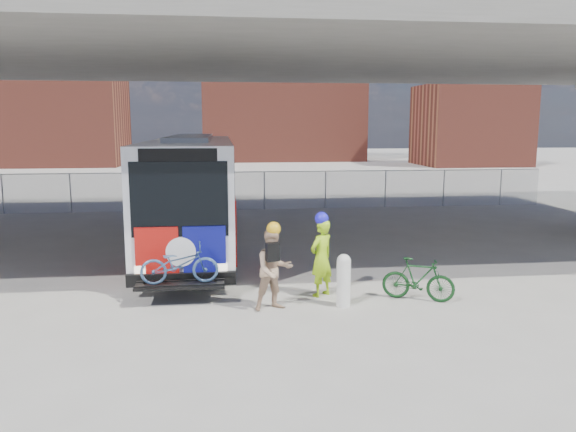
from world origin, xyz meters
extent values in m
plane|color=#9E9991|center=(0.00, 0.00, 0.00)|extent=(160.00, 160.00, 0.00)
cube|color=silver|center=(-2.00, 4.26, 1.95)|extent=(2.55, 12.00, 3.20)
cube|color=black|center=(-2.00, 4.76, 2.59)|extent=(2.61, 11.00, 1.28)
cube|color=black|center=(-2.00, -1.69, 2.33)|extent=(2.24, 0.12, 1.76)
cube|color=black|center=(-2.00, -1.69, 3.36)|extent=(1.78, 0.12, 0.30)
cube|color=black|center=(-2.00, -1.79, 0.45)|extent=(2.55, 0.20, 0.30)
cube|color=#A6110C|center=(-2.55, -1.76, 1.10)|extent=(1.00, 0.08, 1.20)
cube|color=navy|center=(-1.45, -1.76, 1.10)|extent=(1.00, 0.08, 1.20)
cylinder|color=silver|center=(-2.00, -1.78, 1.10)|extent=(0.70, 0.06, 0.70)
cube|color=gray|center=(-2.00, 4.26, 3.62)|extent=(1.28, 7.20, 0.14)
cube|color=black|center=(-2.00, -2.29, 0.45)|extent=(2.00, 0.70, 0.06)
cylinder|color=black|center=(-3.15, -0.14, 0.50)|extent=(0.30, 1.00, 1.00)
cylinder|color=black|center=(-0.85, -0.14, 0.50)|extent=(0.30, 1.00, 1.00)
cylinder|color=black|center=(-3.15, 8.46, 0.50)|extent=(0.30, 1.00, 1.00)
cylinder|color=black|center=(-0.85, 8.46, 0.50)|extent=(0.30, 1.00, 1.00)
cube|color=#A6110C|center=(-3.30, 0.46, 1.30)|extent=(0.06, 2.60, 1.70)
cube|color=navy|center=(-3.30, 2.06, 1.30)|extent=(0.06, 1.40, 1.70)
cube|color=#A6110C|center=(-0.70, 0.46, 1.30)|extent=(0.06, 2.60, 1.70)
cube|color=navy|center=(-0.70, 2.06, 1.30)|extent=(0.06, 1.40, 1.70)
imported|color=#3C5B84|center=(-2.00, -2.29, 0.94)|extent=(1.78, 0.72, 0.92)
cube|color=#605E59|center=(0.00, 4.00, 6.75)|extent=(40.00, 16.00, 1.50)
cube|color=#605E59|center=(0.00, 4.00, 7.55)|extent=(40.00, 0.60, 0.80)
cylinder|color=gray|center=(-8.00, 12.00, 0.90)|extent=(0.06, 0.06, 1.80)
cylinder|color=gray|center=(-4.00, 12.00, 0.90)|extent=(0.06, 0.06, 1.80)
cylinder|color=gray|center=(0.00, 12.00, 0.90)|extent=(0.06, 0.06, 1.80)
cylinder|color=gray|center=(4.00, 12.00, 0.90)|extent=(0.06, 0.06, 1.80)
cylinder|color=gray|center=(8.00, 12.00, 0.90)|extent=(0.06, 0.06, 1.80)
cylinder|color=gray|center=(12.00, 12.00, 0.90)|extent=(0.06, 0.06, 1.80)
plane|color=gray|center=(0.00, 12.00, 0.90)|extent=(30.00, 0.00, 30.00)
cube|color=gray|center=(0.00, 12.00, 1.82)|extent=(30.00, 0.05, 0.04)
cube|color=brown|center=(-18.00, 45.00, 5.00)|extent=(14.00, 10.00, 10.00)
cube|color=brown|center=(6.00, 52.00, 6.00)|extent=(18.00, 12.00, 12.00)
cube|color=brown|center=(24.00, 40.00, 4.00)|extent=(10.00, 8.00, 8.00)
cylinder|color=brown|center=(14.00, 55.00, 12.50)|extent=(2.20, 2.20, 25.00)
cylinder|color=silver|center=(1.65, -2.88, 0.52)|extent=(0.31, 0.31, 1.05)
sphere|color=silver|center=(1.65, -2.88, 1.05)|extent=(0.31, 0.31, 0.31)
imported|color=#A9E317|center=(1.29, -2.04, 0.92)|extent=(0.80, 0.76, 1.85)
sphere|color=#1F1BEC|center=(1.29, -2.04, 1.87)|extent=(0.32, 0.32, 0.32)
imported|color=tan|center=(0.08, -2.92, 0.90)|extent=(1.03, 0.89, 1.80)
sphere|color=yellow|center=(0.08, -2.92, 1.82)|extent=(0.31, 0.31, 0.31)
cube|color=black|center=(0.04, -3.12, 1.35)|extent=(0.31, 0.23, 0.40)
imported|color=#123A18|center=(3.46, -2.66, 0.50)|extent=(1.71, 1.16, 1.00)
camera|label=1|loc=(-1.00, -14.80, 4.04)|focal=35.00mm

